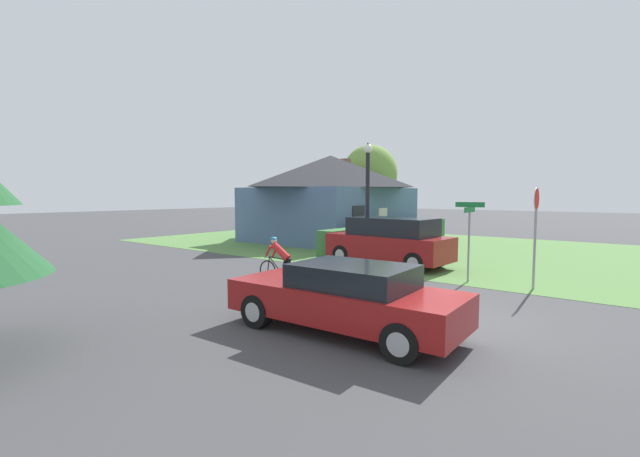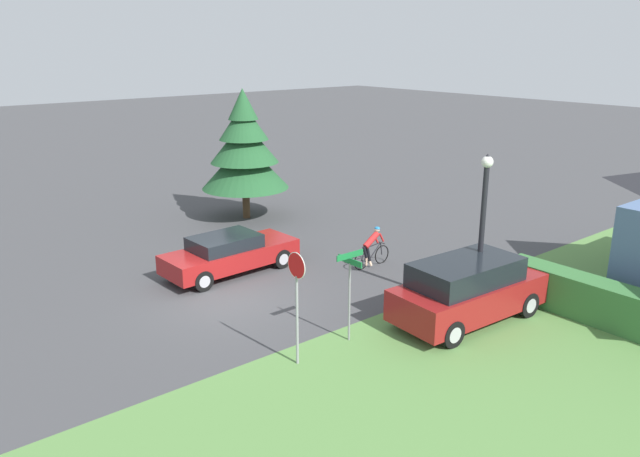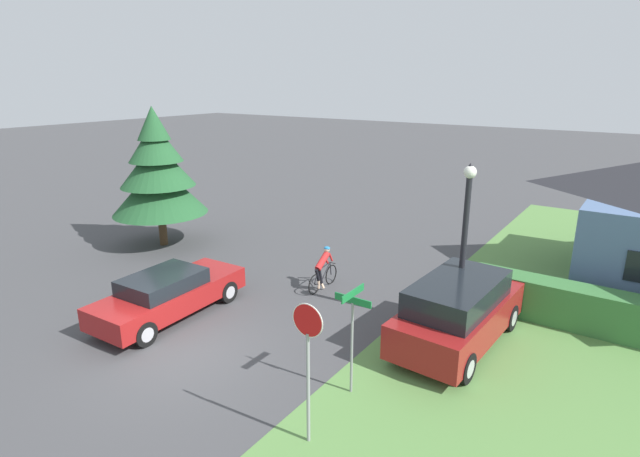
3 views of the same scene
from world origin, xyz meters
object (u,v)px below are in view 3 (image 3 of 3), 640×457
object	(u,v)px
stop_sign	(308,348)
street_name_sign	(352,322)
street_lamp	(465,232)
conifer_tall_near	(157,173)
cyclist	(323,269)
parked_suv_right	(458,311)
sedan_left_lane	(169,294)

from	to	relation	value
stop_sign	street_name_sign	size ratio (longest dim) A/B	1.17
street_lamp	street_name_sign	bearing A→B (deg)	-102.28
street_lamp	conifer_tall_near	xyz separation A→B (m)	(-13.02, 0.24, 0.24)
cyclist	parked_suv_right	world-z (taller)	parked_suv_right
conifer_tall_near	parked_suv_right	bearing A→B (deg)	-4.66
sedan_left_lane	cyclist	distance (m)	5.02
parked_suv_right	street_name_sign	distance (m)	3.74
parked_suv_right	stop_sign	bearing A→B (deg)	171.85
sedan_left_lane	parked_suv_right	bearing A→B (deg)	-69.37
sedan_left_lane	parked_suv_right	xyz separation A→B (m)	(7.64, 3.24, 0.24)
sedan_left_lane	conifer_tall_near	distance (m)	7.50
street_lamp	street_name_sign	size ratio (longest dim) A/B	1.89
street_lamp	conifer_tall_near	distance (m)	13.02
sedan_left_lane	street_lamp	bearing A→B (deg)	-63.38
sedan_left_lane	cyclist	bearing A→B (deg)	-34.01
parked_suv_right	conifer_tall_near	world-z (taller)	conifer_tall_near
stop_sign	street_name_sign	world-z (taller)	stop_sign
parked_suv_right	cyclist	bearing A→B (deg)	81.58
stop_sign	cyclist	bearing A→B (deg)	-58.59
street_name_sign	street_lamp	bearing A→B (deg)	77.72
sedan_left_lane	street_lamp	distance (m)	8.70
parked_suv_right	conifer_tall_near	size ratio (longest dim) A/B	0.83
cyclist	parked_suv_right	distance (m)	5.12
parked_suv_right	stop_sign	size ratio (longest dim) A/B	1.64
parked_suv_right	stop_sign	world-z (taller)	stop_sign
stop_sign	conifer_tall_near	xyz separation A→B (m)	(-12.22, 6.38, 1.06)
cyclist	sedan_left_lane	bearing A→B (deg)	147.14
street_name_sign	parked_suv_right	bearing A→B (deg)	70.73
stop_sign	conifer_tall_near	size ratio (longest dim) A/B	0.51
sedan_left_lane	stop_sign	world-z (taller)	stop_sign
conifer_tall_near	cyclist	bearing A→B (deg)	-0.34
parked_suv_right	street_lamp	bearing A→B (deg)	21.20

